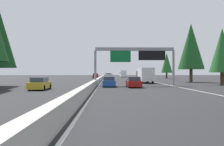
# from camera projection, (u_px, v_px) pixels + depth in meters

# --- Properties ---
(ground_plane) EXTENTS (320.00, 320.00, 0.00)m
(ground_plane) POSITION_uv_depth(u_px,v_px,m) (101.00, 81.00, 61.00)
(ground_plane) COLOR #262628
(median_barrier) EXTENTS (180.00, 0.56, 0.90)m
(median_barrier) POSITION_uv_depth(u_px,v_px,m) (102.00, 77.00, 80.99)
(median_barrier) COLOR #ADAAA3
(median_barrier) RESTS_ON ground
(shoulder_stripe_right) EXTENTS (160.00, 0.16, 0.01)m
(shoulder_stripe_right) POSITION_uv_depth(u_px,v_px,m) (140.00, 79.00, 71.22)
(shoulder_stripe_right) COLOR silver
(shoulder_stripe_right) RESTS_ON ground
(shoulder_stripe_median) EXTENTS (160.00, 0.16, 0.01)m
(shoulder_stripe_median) POSITION_uv_depth(u_px,v_px,m) (103.00, 80.00, 71.00)
(shoulder_stripe_median) COLOR silver
(shoulder_stripe_median) RESTS_ON ground
(sign_gantry_overhead) EXTENTS (0.50, 12.68, 5.97)m
(sign_gantry_overhead) POSITION_uv_depth(u_px,v_px,m) (136.00, 55.00, 37.26)
(sign_gantry_overhead) COLOR gray
(sign_gantry_overhead) RESTS_ON ground
(sedan_mid_left) EXTENTS (4.40, 1.80, 1.47)m
(sedan_mid_left) POSITION_uv_depth(u_px,v_px,m) (134.00, 82.00, 32.56)
(sedan_mid_left) COLOR maroon
(sedan_mid_left) RESTS_ON ground
(minivan_distant_b) EXTENTS (5.00, 1.95, 1.69)m
(minivan_distant_b) POSITION_uv_depth(u_px,v_px,m) (108.00, 77.00, 54.45)
(minivan_distant_b) COLOR silver
(minivan_distant_b) RESTS_ON ground
(bus_mid_right) EXTENTS (11.50, 2.55, 3.10)m
(bus_mid_right) POSITION_uv_depth(u_px,v_px,m) (123.00, 73.00, 112.64)
(bus_mid_right) COLOR white
(bus_mid_right) RESTS_ON ground
(box_truck_mid_center) EXTENTS (8.50, 2.40, 2.95)m
(box_truck_mid_center) POSITION_uv_depth(u_px,v_px,m) (145.00, 75.00, 47.08)
(box_truck_mid_center) COLOR white
(box_truck_mid_center) RESTS_ON ground
(pickup_near_right) EXTENTS (5.60, 2.00, 1.86)m
(pickup_near_right) POSITION_uv_depth(u_px,v_px,m) (108.00, 76.00, 82.78)
(pickup_near_right) COLOR black
(pickup_near_right) RESTS_ON ground
(sedan_far_center) EXTENTS (4.40, 1.80, 1.47)m
(sedan_far_center) POSITION_uv_depth(u_px,v_px,m) (108.00, 76.00, 118.39)
(sedan_far_center) COLOR slate
(sedan_far_center) RESTS_ON ground
(sedan_far_left) EXTENTS (4.40, 1.80, 1.47)m
(sedan_far_left) POSITION_uv_depth(u_px,v_px,m) (109.00, 82.00, 34.05)
(sedan_far_left) COLOR #1E4793
(sedan_far_left) RESTS_ON ground
(oncoming_near) EXTENTS (4.40, 1.80, 1.47)m
(oncoming_near) POSITION_uv_depth(u_px,v_px,m) (40.00, 84.00, 28.02)
(oncoming_near) COLOR #AD931E
(oncoming_near) RESTS_ON ground
(oncoming_far) EXTENTS (5.60, 2.00, 1.86)m
(oncoming_far) POSITION_uv_depth(u_px,v_px,m) (95.00, 76.00, 90.04)
(oncoming_far) COLOR maroon
(oncoming_far) RESTS_ON ground
(conifer_right_near) EXTENTS (4.12, 4.12, 9.37)m
(conifer_right_near) POSITION_uv_depth(u_px,v_px,m) (222.00, 50.00, 38.87)
(conifer_right_near) COLOR #4C3823
(conifer_right_near) RESTS_ON ground
(conifer_right_mid) EXTENTS (5.60, 5.60, 12.72)m
(conifer_right_mid) POSITION_uv_depth(u_px,v_px,m) (191.00, 46.00, 51.38)
(conifer_right_mid) COLOR #4C3823
(conifer_right_mid) RESTS_ON ground
(conifer_right_far) EXTENTS (4.07, 4.07, 9.26)m
(conifer_right_far) POSITION_uv_depth(u_px,v_px,m) (167.00, 63.00, 85.83)
(conifer_right_far) COLOR #4C3823
(conifer_right_far) RESTS_ON ground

